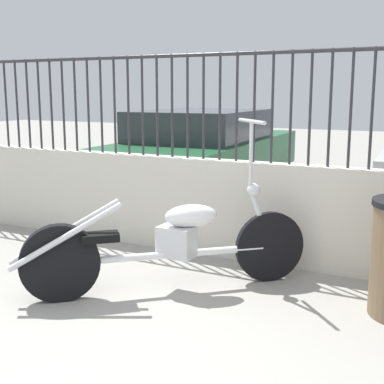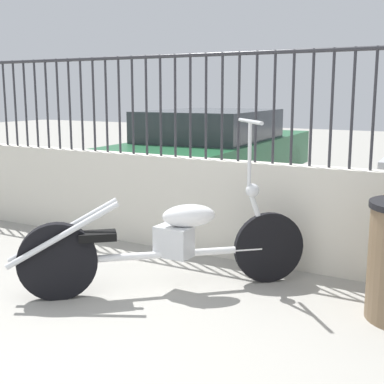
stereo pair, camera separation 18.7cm
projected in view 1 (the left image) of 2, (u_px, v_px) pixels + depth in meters
name	position (u px, v px, depth m)	size (l,w,h in m)	color
ground_plane	(55.00, 380.00, 2.90)	(40.00, 40.00, 0.00)	gray
low_wall	(235.00, 209.00, 4.98)	(8.22, 0.18, 0.91)	beige
fence_railing	(237.00, 92.00, 4.79)	(8.22, 0.04, 0.98)	#2D2D33
motorcycle_white	(157.00, 244.00, 4.12)	(1.80, 1.66, 1.33)	black
car_green	(205.00, 150.00, 8.34)	(2.08, 4.66, 1.26)	black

